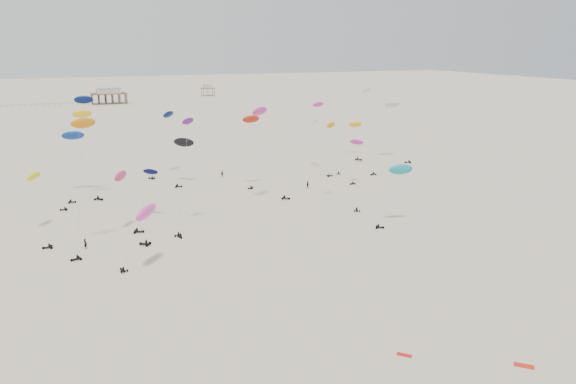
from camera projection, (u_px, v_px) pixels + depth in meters
name	position (u px, v px, depth m)	size (l,w,h in m)	color
ground_plane	(176.00, 140.00, 214.23)	(900.00, 900.00, 0.00)	beige
pavilion_main	(109.00, 97.00, 343.32)	(21.00, 13.00, 9.80)	brown
pavilion_small	(208.00, 91.00, 396.24)	(9.00, 7.00, 8.00)	brown
pier_fence	(16.00, 106.00, 324.92)	(80.20, 0.20, 1.50)	black
rig_0	(356.00, 133.00, 183.89)	(8.08, 13.11, 14.02)	black
rig_1	(341.00, 159.00, 127.36)	(3.44, 15.00, 20.47)	black
rig_2	(36.00, 190.00, 108.12)	(4.49, 16.51, 16.38)	black
rig_3	(184.00, 168.00, 108.87)	(7.10, 10.66, 22.15)	black
rig_4	(398.00, 176.00, 113.84)	(9.90, 4.87, 12.70)	black
rig_5	(322.00, 118.00, 160.04)	(5.78, 10.54, 20.37)	black
rig_6	(78.00, 147.00, 136.49)	(8.14, 13.89, 17.13)	black
rig_7	(318.00, 134.00, 163.36)	(4.64, 16.64, 18.96)	black
rig_8	(166.00, 124.00, 156.67)	(10.37, 10.52, 18.49)	black
rig_9	(356.00, 151.00, 146.92)	(4.65, 4.52, 11.80)	black
rig_10	(367.00, 108.00, 162.10)	(6.69, 14.11, 24.57)	black
rig_11	(145.00, 196.00, 114.12)	(7.58, 12.68, 13.85)	black
rig_12	(82.00, 151.00, 97.63)	(6.82, 9.89, 23.54)	black
rig_13	(395.00, 113.00, 177.86)	(5.63, 13.16, 19.24)	black
rig_14	(183.00, 147.00, 147.25)	(7.09, 8.89, 12.38)	black
rig_15	(145.00, 216.00, 91.23)	(8.26, 6.81, 10.86)	black
rig_16	(251.00, 130.00, 142.26)	(5.05, 5.94, 18.46)	black
rig_17	(126.00, 192.00, 107.64)	(5.57, 15.01, 14.83)	black
rig_18	(80.00, 128.00, 133.81)	(7.81, 10.84, 21.24)	black
rig_19	(81.00, 117.00, 128.98)	(9.77, 11.82, 25.25)	black
rig_20	(264.00, 125.00, 128.41)	(9.63, 5.78, 22.27)	black
spectator_0	(86.00, 249.00, 101.21)	(0.81, 0.56, 2.22)	black
spectator_1	(308.00, 188.00, 143.33)	(1.11, 0.65, 2.27)	black
spectator_3	(222.00, 177.00, 155.98)	(0.74, 0.51, 2.03)	black
grounded_kite_a	(524.00, 366.00, 64.37)	(2.20, 0.90, 0.08)	red
grounded_kite_b	(404.00, 355.00, 66.61)	(1.80, 0.70, 0.07)	red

